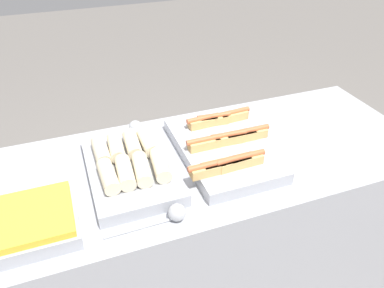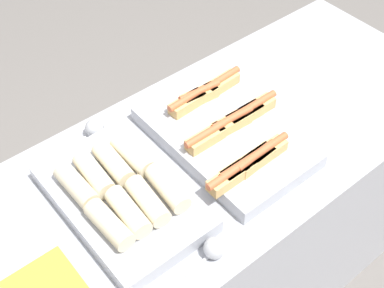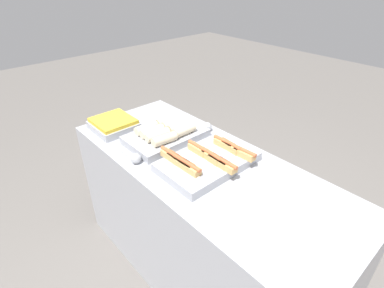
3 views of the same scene
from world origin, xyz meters
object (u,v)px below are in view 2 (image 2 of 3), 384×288
Objects in this scene: tray_wraps at (122,195)px; serving_spoon_near at (211,251)px; tray_hotdogs at (226,134)px; serving_spoon_far at (91,131)px.

serving_spoon_near is at bearing -74.36° from tray_wraps.
tray_hotdogs is 1.94× the size of serving_spoon_near.
tray_wraps is 1.87× the size of serving_spoon_far.
serving_spoon_near and serving_spoon_far have the same top height.
tray_hotdogs reaches higher than serving_spoon_near.
tray_hotdogs reaches higher than serving_spoon_far.
serving_spoon_far is (-0.30, 0.28, -0.01)m from tray_hotdogs.
serving_spoon_near is (0.08, -0.28, -0.02)m from tray_wraps.
serving_spoon_near is (-0.30, -0.27, -0.01)m from tray_hotdogs.
tray_wraps reaches higher than serving_spoon_far.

